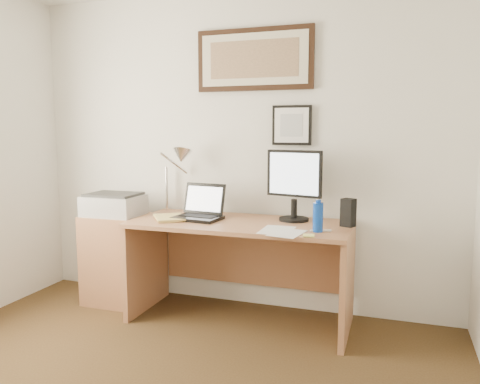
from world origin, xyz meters
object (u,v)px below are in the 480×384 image
at_px(water_bottle, 318,217).
at_px(book, 156,219).
at_px(laptop, 200,211).
at_px(desk, 244,250).
at_px(printer, 114,204).
at_px(side_cabinet, 119,259).
at_px(lcd_monitor, 294,182).

bearing_deg(water_bottle, book, 179.18).
bearing_deg(laptop, desk, 9.94).
bearing_deg(printer, laptop, -0.68).
bearing_deg(side_cabinet, water_bottle, -7.04).
distance_m(water_bottle, book, 1.21).
height_order(desk, printer, printer).
distance_m(book, lcd_monitor, 1.06).
bearing_deg(side_cabinet, book, -22.40).
relative_size(desk, printer, 3.64).
bearing_deg(lcd_monitor, laptop, -168.68).
height_order(side_cabinet, lcd_monitor, lcd_monitor).
distance_m(side_cabinet, desk, 1.08).
bearing_deg(book, laptop, 30.05).
xyz_separation_m(side_cabinet, water_bottle, (1.66, -0.21, 0.48)).
height_order(water_bottle, lcd_monitor, lcd_monitor).
distance_m(side_cabinet, water_bottle, 1.74).
bearing_deg(lcd_monitor, book, -162.70).
relative_size(laptop, lcd_monitor, 0.70).
bearing_deg(book, side_cabinet, 157.60).
bearing_deg(water_bottle, desk, 157.89).
relative_size(laptop, printer, 0.83).
xyz_separation_m(water_bottle, desk, (-0.59, 0.24, -0.33)).
height_order(water_bottle, desk, water_bottle).
distance_m(desk, lcd_monitor, 0.64).
height_order(water_bottle, printer, water_bottle).
bearing_deg(desk, laptop, -170.06).
relative_size(book, desk, 0.18).
height_order(laptop, printer, laptop).
xyz_separation_m(lcd_monitor, printer, (-1.45, -0.13, -0.22)).
distance_m(laptop, lcd_monitor, 0.74).
xyz_separation_m(water_bottle, book, (-1.21, 0.02, -0.09)).
relative_size(book, printer, 0.65).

